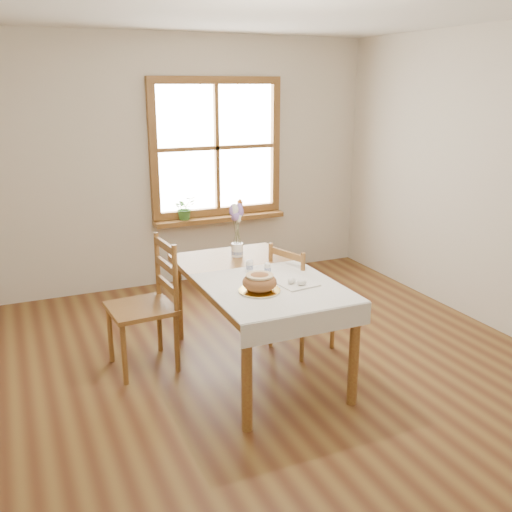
{
  "coord_description": "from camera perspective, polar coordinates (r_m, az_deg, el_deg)",
  "views": [
    {
      "loc": [
        -1.61,
        -3.33,
        2.1
      ],
      "look_at": [
        0.0,
        0.3,
        0.9
      ],
      "focal_mm": 40.0,
      "sensor_mm": 36.0,
      "label": 1
    }
  ],
  "objects": [
    {
      "name": "dining_table",
      "position": [
        4.23,
        0.0,
        -3.05
      ],
      "size": [
        0.9,
        1.6,
        0.75
      ],
      "color": "olive",
      "rests_on": "ground"
    },
    {
      "name": "chair_right",
      "position": [
        4.65,
        4.66,
        -4.08
      ],
      "size": [
        0.54,
        0.53,
        0.9
      ],
      "primitive_type": null,
      "rotation": [
        0.0,
        0.0,
        1.87
      ],
      "color": "olive",
      "rests_on": "ground"
    },
    {
      "name": "bread_loaf",
      "position": [
        3.82,
        0.36,
        -2.49
      ],
      "size": [
        0.23,
        0.23,
        0.13
      ],
      "primitive_type": "ellipsoid",
      "color": "brown",
      "rests_on": "bread_plate"
    },
    {
      "name": "window_sill",
      "position": [
        6.27,
        -3.62,
        3.78
      ],
      "size": [
        1.46,
        0.2,
        0.05
      ],
      "color": "olive",
      "rests_on": "ground"
    },
    {
      "name": "chair_left",
      "position": [
        4.39,
        -11.44,
        -4.94
      ],
      "size": [
        0.52,
        0.5,
        1.0
      ],
      "primitive_type": null,
      "rotation": [
        0.0,
        0.0,
        -1.5
      ],
      "color": "olive",
      "rests_on": "ground"
    },
    {
      "name": "bread_plate",
      "position": [
        3.85,
        0.36,
        -3.5
      ],
      "size": [
        0.29,
        0.29,
        0.01
      ],
      "primitive_type": "cylinder",
      "rotation": [
        0.0,
        0.0,
        0.07
      ],
      "color": "white",
      "rests_on": "table_linen"
    },
    {
      "name": "eggs",
      "position": [
        3.98,
        4.22,
        -2.45
      ],
      "size": [
        0.21,
        0.19,
        0.04
      ],
      "primitive_type": null,
      "rotation": [
        0.0,
        0.0,
        0.12
      ],
      "color": "white",
      "rests_on": "egg_napkin"
    },
    {
      "name": "flower_vase",
      "position": [
        4.63,
        -1.89,
        0.53
      ],
      "size": [
        0.12,
        0.12,
        0.11
      ],
      "primitive_type": "cylinder",
      "rotation": [
        0.0,
        0.0,
        0.23
      ],
      "color": "white",
      "rests_on": "dining_table"
    },
    {
      "name": "amber_bottle",
      "position": [
        6.33,
        -1.62,
        4.96
      ],
      "size": [
        0.06,
        0.06,
        0.17
      ],
      "primitive_type": "cylinder",
      "rotation": [
        0.0,
        0.0,
        0.01
      ],
      "color": "#AE5D20",
      "rests_on": "window_sill"
    },
    {
      "name": "egg_napkin",
      "position": [
        3.99,
        4.21,
        -2.81
      ],
      "size": [
        0.27,
        0.24,
        0.01
      ],
      "primitive_type": "cube",
      "rotation": [
        0.0,
        0.0,
        0.12
      ],
      "color": "white",
      "rests_on": "table_linen"
    },
    {
      "name": "pepper_shaker",
      "position": [
        4.18,
        1.17,
        -1.25
      ],
      "size": [
        0.06,
        0.06,
        0.09
      ],
      "primitive_type": "cylinder",
      "rotation": [
        0.0,
        0.0,
        -0.36
      ],
      "color": "white",
      "rests_on": "table_linen"
    },
    {
      "name": "table_linen",
      "position": [
        3.94,
        1.8,
        -3.19
      ],
      "size": [
        0.91,
        0.99,
        0.01
      ],
      "primitive_type": "cube",
      "color": "white",
      "rests_on": "dining_table"
    },
    {
      "name": "lavender_bouquet",
      "position": [
        4.57,
        -1.91,
        3.12
      ],
      "size": [
        0.17,
        0.17,
        0.32
      ],
      "primitive_type": null,
      "color": "#8161AC",
      "rests_on": "flower_vase"
    },
    {
      "name": "salt_shaker",
      "position": [
        4.22,
        -0.65,
        -0.99
      ],
      "size": [
        0.07,
        0.07,
        0.1
      ],
      "primitive_type": "cylinder",
      "rotation": [
        0.0,
        0.0,
        -0.35
      ],
      "color": "white",
      "rests_on": "table_linen"
    },
    {
      "name": "ground",
      "position": [
        4.26,
        1.68,
        -12.76
      ],
      "size": [
        5.0,
        5.0,
        0.0
      ],
      "primitive_type": "plane",
      "color": "brown",
      "rests_on": "ground"
    },
    {
      "name": "room_walls",
      "position": [
        3.73,
        1.91,
        10.72
      ],
      "size": [
        4.6,
        5.1,
        2.65
      ],
      "color": "beige",
      "rests_on": "ground"
    },
    {
      "name": "potted_plant",
      "position": [
        6.12,
        -7.15,
        4.53
      ],
      "size": [
        0.29,
        0.3,
        0.19
      ],
      "primitive_type": "imported",
      "rotation": [
        0.0,
        0.0,
        0.28
      ],
      "color": "#3A732E",
      "rests_on": "window_sill"
    },
    {
      "name": "window",
      "position": [
        6.21,
        -3.97,
        10.76
      ],
      "size": [
        1.46,
        0.08,
        1.46
      ],
      "color": "olive",
      "rests_on": "ground"
    }
  ]
}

